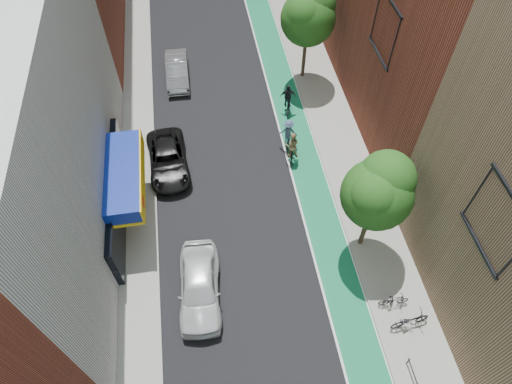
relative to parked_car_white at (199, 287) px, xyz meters
name	(u,v)px	position (x,y,z in m)	size (l,w,h in m)	color
bike_lane	(275,62)	(7.00, 17.54, -0.83)	(2.00, 68.00, 0.01)	#126538
sidewalk_left	(138,75)	(-3.00, 17.54, -0.76)	(2.00, 68.00, 0.15)	gray
sidewalk_right	(308,58)	(9.50, 17.54, -0.76)	(3.00, 68.00, 0.15)	gray
tree_near	(379,190)	(8.65, 1.56, 3.82)	(3.40, 3.36, 6.42)	#332619
tree_mid	(309,14)	(8.65, 15.56, 4.05)	(3.55, 3.53, 6.74)	#332619
parked_car_white	(199,287)	(0.00, 0.00, 0.00)	(1.98, 4.91, 1.67)	silver
parked_car_black	(168,160)	(-1.15, 8.52, -0.16)	(2.26, 4.91, 1.36)	black
parked_car_silver	(177,71)	(-0.16, 16.72, -0.13)	(1.51, 4.32, 1.42)	gray
cyclist_lane_near	(292,149)	(6.20, 7.97, 0.09)	(0.97, 1.71, 2.14)	black
cyclist_lane_mid	(288,102)	(6.85, 12.26, -0.08)	(1.07, 1.97, 2.07)	black
cyclist_lane_far	(288,135)	(6.20, 9.11, 0.12)	(1.25, 1.67, 2.09)	black
parked_bike_mid	(394,300)	(9.10, -2.05, -0.24)	(0.42, 1.49, 0.90)	black
parked_bike_far	(410,320)	(9.49, -3.14, -0.19)	(0.66, 1.90, 1.00)	black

